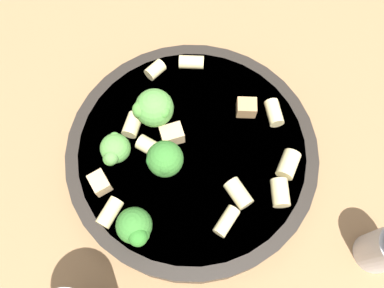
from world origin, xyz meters
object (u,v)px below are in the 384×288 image
broccoli_floret_0 (165,160)px  broccoli_floret_3 (115,150)px  broccoli_floret_2 (135,227)px  chicken_chunk_1 (246,108)px  pasta_bowl (192,153)px  rigatoni_9 (149,146)px  rigatoni_3 (226,221)px  rigatoni_0 (132,125)px  rigatoni_8 (239,193)px  rigatoni_5 (288,164)px  rigatoni_2 (280,193)px  chicken_chunk_2 (100,183)px  rigatoni_6 (191,62)px  rigatoni_7 (274,113)px  broccoli_floret_1 (155,108)px  chicken_chunk_0 (172,135)px  rigatoni_4 (155,70)px  rigatoni_1 (110,212)px

broccoli_floret_0 → broccoli_floret_3: (-0.02, 0.04, 0.00)m
broccoli_floret_2 → chicken_chunk_1: bearing=0.5°
pasta_bowl → rigatoni_9: bearing=133.4°
broccoli_floret_2 → rigatoni_3: (0.06, -0.06, -0.02)m
broccoli_floret_3 → rigatoni_0: broccoli_floret_3 is taller
broccoli_floret_3 → rigatoni_9: 0.04m
broccoli_floret_2 → chicken_chunk_1: broccoli_floret_2 is taller
rigatoni_3 → rigatoni_8: 0.03m
rigatoni_5 → rigatoni_9: size_ratio=1.13×
pasta_bowl → broccoli_floret_3: 0.09m
rigatoni_2 → chicken_chunk_2: same height
rigatoni_6 → rigatoni_9: 0.11m
broccoli_floret_3 → rigatoni_0: 0.04m
rigatoni_2 → broccoli_floret_2: bearing=145.3°
broccoli_floret_0 → rigatoni_7: 0.13m
broccoli_floret_2 → rigatoni_7: size_ratio=1.37×
broccoli_floret_1 → broccoli_floret_2: bearing=-145.7°
broccoli_floret_3 → rigatoni_5: size_ratio=1.45×
rigatoni_2 → chicken_chunk_2: 0.18m
broccoli_floret_0 → broccoli_floret_2: bearing=-160.9°
broccoli_floret_2 → rigatoni_7: broccoli_floret_2 is taller
rigatoni_2 → pasta_bowl: bearing=100.2°
broccoli_floret_3 → pasta_bowl: bearing=-39.9°
rigatoni_2 → chicken_chunk_0: 0.12m
rigatoni_2 → rigatoni_5: 0.03m
broccoli_floret_2 → broccoli_floret_1: bearing=34.3°
rigatoni_8 → rigatoni_5: bearing=-19.0°
broccoli_floret_0 → rigatoni_2: (0.05, -0.10, -0.01)m
rigatoni_6 → chicken_chunk_2: bearing=-171.4°
rigatoni_4 → chicken_chunk_1: chicken_chunk_1 is taller
rigatoni_4 → broccoli_floret_1: bearing=-135.9°
broccoli_floret_2 → rigatoni_7: (0.18, -0.02, -0.01)m
rigatoni_3 → rigatoni_7: 0.13m
broccoli_floret_1 → chicken_chunk_0: size_ratio=2.00×
rigatoni_6 → rigatoni_1: bearing=-163.5°
rigatoni_3 → broccoli_floret_2: bearing=136.3°
rigatoni_6 → chicken_chunk_2: size_ratio=1.35×
chicken_chunk_1 → rigatoni_0: bearing=140.5°
rigatoni_6 → rigatoni_7: same height
broccoli_floret_3 → rigatoni_2: size_ratio=1.48×
broccoli_floret_0 → broccoli_floret_1: bearing=52.6°
rigatoni_2 → rigatoni_3: 0.06m
rigatoni_0 → rigatoni_6: (0.10, 0.01, -0.00)m
pasta_bowl → rigatoni_5: bearing=-61.8°
rigatoni_2 → chicken_chunk_0: bearing=100.7°
rigatoni_8 → rigatoni_3: bearing=-164.4°
rigatoni_3 → rigatoni_6: bearing=51.4°
rigatoni_9 → rigatoni_4: bearing=39.4°
rigatoni_4 → rigatoni_7: size_ratio=0.76×
pasta_bowl → rigatoni_0: (-0.02, 0.06, 0.02)m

